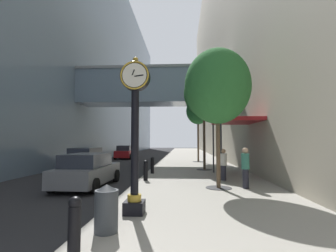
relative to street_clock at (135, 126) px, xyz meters
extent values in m
plane|color=#262628|center=(-0.99, 21.97, -2.58)|extent=(110.00, 110.00, 0.00)
cube|color=#9E998E|center=(2.33, 24.97, -2.51)|extent=(6.66, 80.00, 0.14)
cube|color=slate|center=(-12.75, 24.97, 11.20)|extent=(9.00, 80.00, 27.56)
cube|color=slate|center=(-1.29, 15.81, 4.56)|extent=(14.51, 3.20, 3.04)
cube|color=gray|center=(-1.29, 15.81, 6.19)|extent=(14.51, 3.40, 0.24)
cube|color=#A89E89|center=(10.16, 24.97, 13.81)|extent=(9.00, 80.00, 32.76)
cube|color=black|center=(0.00, 0.01, -2.26)|extent=(0.55, 0.55, 0.35)
cylinder|color=gold|center=(0.00, 0.01, -2.00)|extent=(0.38, 0.38, 0.18)
cylinder|color=black|center=(0.00, 0.01, -0.45)|extent=(0.22, 0.22, 2.92)
cylinder|color=black|center=(0.00, 0.01, 1.43)|extent=(0.84, 0.28, 0.84)
torus|color=gold|center=(0.00, -0.14, 1.43)|extent=(0.82, 0.05, 0.82)
cylinder|color=silver|center=(0.00, -0.14, 1.43)|extent=(0.69, 0.01, 0.69)
cylinder|color=silver|center=(0.00, 0.16, 1.43)|extent=(0.69, 0.01, 0.69)
sphere|color=gold|center=(0.00, 0.01, 1.92)|extent=(0.16, 0.16, 0.16)
cube|color=black|center=(-0.03, -0.15, 1.51)|extent=(0.09, 0.01, 0.17)
cube|color=black|center=(0.13, -0.15, 1.41)|extent=(0.26, 0.01, 0.07)
cylinder|color=black|center=(-0.56, -2.56, -2.01)|extent=(0.22, 0.22, 0.86)
sphere|color=black|center=(-0.56, -2.56, -1.52)|extent=(0.23, 0.23, 0.23)
cylinder|color=black|center=(-0.56, 3.00, -2.01)|extent=(0.22, 0.22, 0.86)
sphere|color=black|center=(-0.56, 3.00, -1.52)|extent=(0.23, 0.23, 0.23)
cylinder|color=black|center=(-0.56, 5.78, -2.01)|extent=(0.22, 0.22, 0.86)
sphere|color=black|center=(-0.56, 5.78, -1.52)|extent=(0.23, 0.23, 0.23)
cylinder|color=black|center=(-0.56, 8.56, -2.01)|extent=(0.22, 0.22, 0.86)
sphere|color=black|center=(-0.56, 8.56, -1.52)|extent=(0.23, 0.23, 0.23)
cylinder|color=#333335|center=(2.89, 3.94, -2.43)|extent=(1.10, 1.10, 0.02)
cylinder|color=brown|center=(2.89, 3.94, -0.76)|extent=(0.18, 0.18, 3.35)
ellipsoid|color=#2D7033|center=(2.89, 3.94, 2.00)|extent=(2.90, 2.90, 3.33)
cylinder|color=#333335|center=(2.89, 10.79, -2.43)|extent=(1.10, 1.10, 0.02)
cylinder|color=#4C3D2D|center=(2.89, 10.79, -0.24)|extent=(0.18, 0.18, 4.40)
ellipsoid|color=#2D7033|center=(2.89, 10.79, 3.05)|extent=(2.89, 2.89, 3.33)
cylinder|color=#333335|center=(2.89, 17.65, -2.43)|extent=(1.10, 1.10, 0.02)
cylinder|color=brown|center=(2.89, 17.65, -0.34)|extent=(0.18, 0.18, 4.18)
ellipsoid|color=#23602D|center=(2.89, 17.65, 2.63)|extent=(2.35, 2.35, 2.70)
cylinder|color=#383D42|center=(-0.35, -1.41, -1.98)|extent=(0.52, 0.52, 0.92)
cone|color=#272A2E|center=(-0.35, -1.41, -1.47)|extent=(0.53, 0.53, 0.16)
cylinder|color=#23232D|center=(3.45, 6.04, -2.05)|extent=(0.32, 0.32, 0.76)
cylinder|color=silver|center=(3.45, 6.04, -1.36)|extent=(0.42, 0.42, 0.62)
sphere|color=#9E7556|center=(3.45, 6.04, -0.94)|extent=(0.23, 0.23, 0.23)
cube|color=brown|center=(3.39, 6.25, -1.71)|extent=(0.23, 0.17, 0.24)
cylinder|color=#23232D|center=(4.04, 3.92, -2.02)|extent=(0.36, 0.36, 0.82)
cylinder|color=#337560|center=(4.04, 3.92, -1.28)|extent=(0.47, 0.47, 0.67)
sphere|color=tan|center=(4.04, 3.92, -0.82)|extent=(0.25, 0.25, 0.25)
cube|color=maroon|center=(4.46, 7.68, 0.76)|extent=(2.40, 3.60, 0.20)
cylinder|color=#333338|center=(3.34, 6.08, -0.84)|extent=(0.10, 0.10, 3.20)
cylinder|color=#333338|center=(3.34, 9.28, -0.84)|extent=(0.10, 0.10, 3.20)
cube|color=slate|center=(-3.16, 4.68, -1.98)|extent=(1.93, 4.46, 0.75)
cube|color=#282D38|center=(-3.16, 4.45, -1.31)|extent=(1.68, 2.51, 0.62)
cylinder|color=black|center=(-4.06, 6.20, -2.26)|extent=(0.23, 0.64, 0.64)
cylinder|color=black|center=(-2.20, 6.17, -2.26)|extent=(0.23, 0.64, 0.64)
cylinder|color=black|center=(-4.11, 3.19, -2.26)|extent=(0.23, 0.64, 0.64)
cylinder|color=black|center=(-2.25, 3.15, -2.26)|extent=(0.23, 0.64, 0.64)
cube|color=#AD191E|center=(-5.73, 23.37, -1.96)|extent=(1.89, 4.16, 0.79)
cube|color=#282D38|center=(-5.73, 23.17, -1.26)|extent=(1.63, 2.34, 0.65)
cylinder|color=black|center=(-6.60, 24.79, -2.26)|extent=(0.23, 0.64, 0.64)
cylinder|color=black|center=(-4.80, 24.75, -2.26)|extent=(0.23, 0.64, 0.64)
cylinder|color=black|center=(-6.66, 21.99, -2.26)|extent=(0.23, 0.64, 0.64)
cylinder|color=black|center=(-4.86, 21.95, -2.26)|extent=(0.23, 0.64, 0.64)
cube|color=navy|center=(-5.67, 10.81, -1.95)|extent=(1.83, 4.65, 0.81)
cube|color=#282D38|center=(-5.67, 10.58, -1.23)|extent=(1.60, 2.61, 0.67)
cylinder|color=black|center=(-6.55, 12.39, -2.26)|extent=(0.22, 0.64, 0.64)
cylinder|color=black|center=(-4.76, 12.38, -2.26)|extent=(0.22, 0.64, 0.64)
cylinder|color=black|center=(-6.58, 9.24, -2.26)|extent=(0.22, 0.64, 0.64)
cylinder|color=black|center=(-4.78, 9.23, -2.26)|extent=(0.22, 0.64, 0.64)
camera|label=1|loc=(1.35, -6.87, -0.43)|focal=26.24mm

